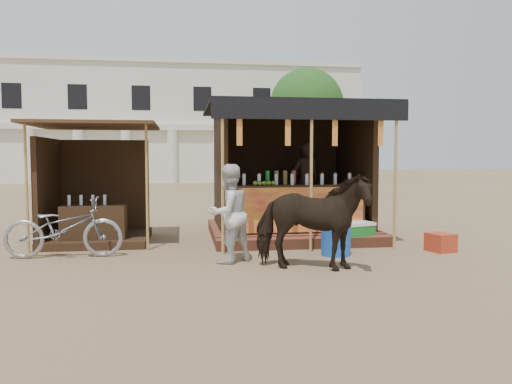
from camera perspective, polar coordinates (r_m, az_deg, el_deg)
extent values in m
plane|color=#846B4C|center=(7.51, 1.78, -9.26)|extent=(120.00, 120.00, 0.00)
cube|color=brown|center=(11.05, 3.73, -4.39)|extent=(3.40, 2.80, 0.22)
cube|color=brown|center=(9.56, 5.67, -5.78)|extent=(3.40, 0.35, 0.20)
cube|color=#332212|center=(10.06, 4.87, -1.87)|extent=(2.60, 0.55, 0.95)
cube|color=red|center=(9.78, 5.25, -2.04)|extent=(2.50, 0.02, 0.88)
cube|color=#332212|center=(12.16, 2.54, 2.81)|extent=(3.00, 0.12, 2.50)
cube|color=#332212|center=(10.73, -4.11, 2.65)|extent=(0.12, 2.50, 2.50)
cube|color=#332212|center=(11.34, 11.20, 2.65)|extent=(0.12, 2.50, 2.50)
cube|color=black|center=(10.79, 4.02, 9.46)|extent=(3.60, 3.60, 0.06)
cube|color=black|center=(9.05, 6.44, 9.36)|extent=(3.60, 0.06, 0.36)
cylinder|color=tan|center=(8.78, -3.83, 1.73)|extent=(0.06, 0.06, 2.75)
cylinder|color=tan|center=(9.04, 6.33, 1.78)|extent=(0.06, 0.06, 2.75)
cylinder|color=tan|center=(9.57, 15.65, 1.78)|extent=(0.06, 0.06, 2.75)
cube|color=red|center=(8.81, -1.90, 7.11)|extent=(0.10, 0.02, 0.55)
cube|color=red|center=(8.95, 3.67, 7.06)|extent=(0.10, 0.02, 0.55)
cube|color=red|center=(9.17, 9.01, 6.94)|extent=(0.10, 0.02, 0.55)
cube|color=red|center=(9.46, 14.07, 6.78)|extent=(0.10, 0.02, 0.55)
imported|color=black|center=(11.14, 5.75, 1.00)|extent=(0.76, 0.60, 1.85)
cube|color=#332212|center=(10.66, -17.52, -5.07)|extent=(2.00, 2.00, 0.15)
cube|color=#332212|center=(11.49, -16.87, 0.48)|extent=(1.90, 0.10, 2.10)
cube|color=#332212|center=(10.75, -22.63, 0.11)|extent=(0.10, 1.90, 2.10)
cube|color=#472D19|center=(10.46, -17.88, 7.25)|extent=(2.40, 2.40, 0.06)
cylinder|color=tan|center=(9.76, -24.75, 0.42)|extent=(0.05, 0.05, 2.35)
cylinder|color=tan|center=(9.39, -12.36, 0.57)|extent=(0.05, 0.05, 2.35)
cube|color=#332212|center=(10.13, -18.02, -3.69)|extent=(1.20, 0.50, 0.80)
imported|color=black|center=(7.60, 6.37, -3.38)|extent=(1.94, 1.34, 1.50)
imported|color=#94939B|center=(9.17, -21.12, -3.82)|extent=(1.97, 0.69, 1.03)
imported|color=silver|center=(8.14, -3.15, -2.47)|extent=(0.99, 0.94, 1.61)
cylinder|color=blue|center=(8.89, 9.12, -4.84)|extent=(0.63, 0.63, 0.73)
cube|color=#AA331C|center=(9.75, 20.35, -5.42)|extent=(0.50, 0.53, 0.33)
cube|color=#1B7A26|center=(9.95, 11.35, -4.87)|extent=(0.72, 0.59, 0.40)
cube|color=white|center=(9.92, 11.37, -3.56)|extent=(0.74, 0.61, 0.06)
cube|color=silver|center=(37.27, -9.43, 7.45)|extent=(26.00, 7.00, 8.00)
cube|color=silver|center=(33.66, -9.55, 7.31)|extent=(26.00, 0.50, 0.40)
cube|color=silver|center=(34.29, -9.63, 14.58)|extent=(26.00, 0.30, 0.25)
cylinder|color=silver|center=(34.97, -24.45, 3.77)|extent=(0.70, 0.70, 3.60)
cylinder|color=silver|center=(34.26, -19.62, 3.90)|extent=(0.70, 0.70, 3.60)
cylinder|color=silver|center=(33.80, -14.62, 4.00)|extent=(0.70, 0.70, 3.60)
cylinder|color=silver|center=(33.60, -9.51, 4.08)|extent=(0.70, 0.70, 3.60)
cylinder|color=silver|center=(33.67, -4.39, 4.12)|extent=(0.70, 0.70, 3.60)
cylinder|color=silver|center=(34.01, 0.67, 4.13)|extent=(0.70, 0.70, 3.60)
cylinder|color=silver|center=(34.60, 5.60, 4.11)|extent=(0.70, 0.70, 3.60)
cylinder|color=silver|center=(35.44, 10.33, 4.06)|extent=(0.70, 0.70, 3.60)
cylinder|color=#382314|center=(30.09, 5.76, 4.51)|extent=(0.50, 0.50, 4.00)
sphere|color=#2E5F20|center=(30.25, 5.79, 9.82)|extent=(4.40, 4.40, 4.40)
sphere|color=#2E5F20|center=(30.59, 4.04, 8.64)|extent=(2.99, 2.99, 2.99)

